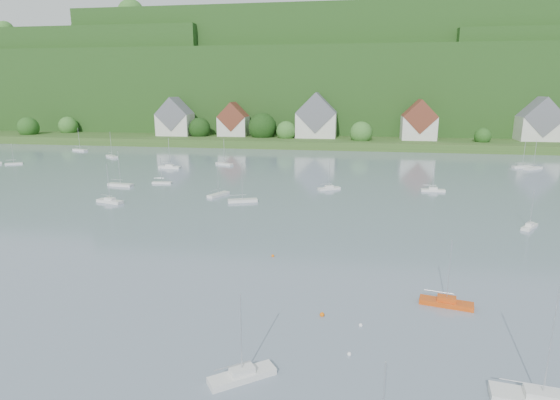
% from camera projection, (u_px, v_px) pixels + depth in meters
% --- Properties ---
extents(far_shore_strip, '(600.00, 60.00, 3.00)m').
position_uv_depth(far_shore_strip, '(307.00, 138.00, 198.60)').
color(far_shore_strip, '#325720').
rests_on(far_shore_strip, ground).
extents(forested_ridge, '(620.00, 181.22, 69.89)m').
position_uv_depth(forested_ridge, '(321.00, 88.00, 259.18)').
color(forested_ridge, '#163A12').
rests_on(forested_ridge, ground).
extents(village_building_0, '(14.00, 10.40, 16.00)m').
position_uv_depth(village_building_0, '(175.00, 120.00, 192.79)').
color(village_building_0, beige).
rests_on(village_building_0, far_shore_strip).
extents(village_building_1, '(12.00, 9.36, 14.00)m').
position_uv_depth(village_building_1, '(233.00, 122.00, 191.00)').
color(village_building_1, beige).
rests_on(village_building_1, far_shore_strip).
extents(village_building_2, '(16.00, 11.44, 18.00)m').
position_uv_depth(village_building_2, '(316.00, 119.00, 184.22)').
color(village_building_2, beige).
rests_on(village_building_2, far_shore_strip).
extents(village_building_3, '(13.00, 10.40, 15.50)m').
position_uv_depth(village_building_3, '(419.00, 123.00, 176.28)').
color(village_building_3, beige).
rests_on(village_building_3, far_shore_strip).
extents(village_building_4, '(15.00, 10.40, 16.50)m').
position_uv_depth(village_building_4, '(539.00, 123.00, 173.06)').
color(village_building_4, beige).
rests_on(village_building_4, far_shore_strip).
extents(near_sailboat_3, '(5.25, 4.39, 7.28)m').
position_uv_depth(near_sailboat_3, '(242.00, 374.00, 35.79)').
color(near_sailboat_3, silver).
rests_on(near_sailboat_3, ground).
extents(near_sailboat_4, '(7.14, 2.86, 9.37)m').
position_uv_depth(near_sailboat_4, '(542.00, 399.00, 32.81)').
color(near_sailboat_4, silver).
rests_on(near_sailboat_4, ground).
extents(near_sailboat_5, '(5.62, 2.61, 7.32)m').
position_uv_depth(near_sailboat_5, '(446.00, 302.00, 47.96)').
color(near_sailboat_5, '#CA450E').
rests_on(near_sailboat_5, ground).
extents(mooring_buoy_1, '(0.38, 0.38, 0.38)m').
position_uv_depth(mooring_buoy_1, '(349.00, 355.00, 39.09)').
color(mooring_buoy_1, white).
rests_on(mooring_buoy_1, ground).
extents(mooring_buoy_2, '(0.49, 0.49, 0.49)m').
position_uv_depth(mooring_buoy_2, '(322.00, 316.00, 45.87)').
color(mooring_buoy_2, orange).
rests_on(mooring_buoy_2, ground).
extents(mooring_buoy_3, '(0.39, 0.39, 0.39)m').
position_uv_depth(mooring_buoy_3, '(273.00, 257.00, 62.07)').
color(mooring_buoy_3, orange).
rests_on(mooring_buoy_3, ground).
extents(mooring_buoy_4, '(0.37, 0.37, 0.37)m').
position_uv_depth(mooring_buoy_4, '(361.00, 326.00, 43.88)').
color(mooring_buoy_4, white).
rests_on(mooring_buoy_4, ground).
extents(far_sailboat_cluster, '(197.00, 80.43, 8.71)m').
position_uv_depth(far_sailboat_cluster, '(279.00, 174.00, 120.60)').
color(far_sailboat_cluster, silver).
rests_on(far_sailboat_cluster, ground).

